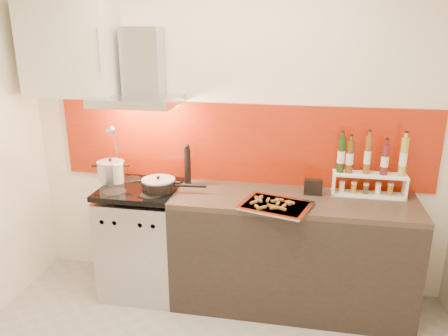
% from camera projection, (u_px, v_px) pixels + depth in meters
% --- Properties ---
extents(back_wall, '(3.40, 0.02, 2.60)m').
position_uv_depth(back_wall, '(235.00, 133.00, 3.47)').
color(back_wall, silver).
rests_on(back_wall, ground).
extents(backsplash, '(3.00, 0.02, 0.64)m').
position_uv_depth(backsplash, '(240.00, 144.00, 3.48)').
color(backsplash, maroon).
rests_on(backsplash, back_wall).
extents(range_stove, '(0.60, 0.60, 0.91)m').
position_uv_depth(range_stove, '(143.00, 240.00, 3.57)').
color(range_stove, '#B7B7BA').
rests_on(range_stove, ground).
extents(counter, '(1.80, 0.60, 0.90)m').
position_uv_depth(counter, '(291.00, 252.00, 3.36)').
color(counter, black).
rests_on(counter, ground).
extents(range_hood, '(0.62, 0.50, 0.61)m').
position_uv_depth(range_hood, '(141.00, 77.00, 3.31)').
color(range_hood, '#B7B7BA').
rests_on(range_hood, back_wall).
extents(upper_cabinet, '(0.70, 0.35, 0.72)m').
position_uv_depth(upper_cabinet, '(70.00, 48.00, 3.33)').
color(upper_cabinet, beige).
rests_on(upper_cabinet, back_wall).
extents(stock_pot, '(0.22, 0.22, 0.19)m').
position_uv_depth(stock_pot, '(111.00, 171.00, 3.54)').
color(stock_pot, '#B7B7BA').
rests_on(stock_pot, range_stove).
extents(saute_pan, '(0.50, 0.26, 0.12)m').
position_uv_depth(saute_pan, '(159.00, 185.00, 3.33)').
color(saute_pan, black).
rests_on(saute_pan, range_stove).
extents(utensil_jar, '(0.10, 0.15, 0.49)m').
position_uv_depth(utensil_jar, '(116.00, 167.00, 3.47)').
color(utensil_jar, silver).
rests_on(utensil_jar, range_stove).
extents(pepper_mill, '(0.05, 0.05, 0.34)m').
position_uv_depth(pepper_mill, '(187.00, 165.00, 3.46)').
color(pepper_mill, black).
rests_on(pepper_mill, counter).
extents(step_shelf, '(0.53, 0.14, 0.45)m').
position_uv_depth(step_shelf, '(369.00, 172.00, 3.22)').
color(step_shelf, white).
rests_on(step_shelf, counter).
extents(caddy_box, '(0.14, 0.06, 0.12)m').
position_uv_depth(caddy_box, '(313.00, 187.00, 3.28)').
color(caddy_box, black).
rests_on(caddy_box, counter).
extents(baking_tray, '(0.55, 0.48, 0.03)m').
position_uv_depth(baking_tray, '(275.00, 205.00, 3.05)').
color(baking_tray, silver).
rests_on(baking_tray, counter).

